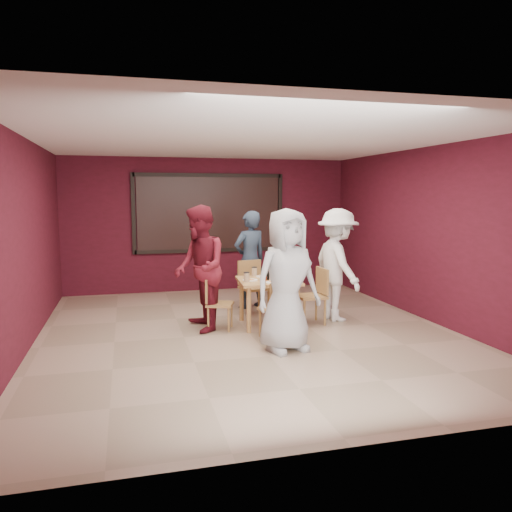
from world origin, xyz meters
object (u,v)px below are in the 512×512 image
object	(u,v)px
chair_front	(278,306)
diner_right	(337,265)
chair_back	(252,284)
chair_right	(315,292)
diner_left	(200,268)
diner_front	(287,280)
chair_left	(216,300)
dining_table	(268,285)
diner_back	(250,260)

from	to	relation	value
chair_front	diner_right	distance (m)	1.56
chair_back	chair_right	bearing A→B (deg)	-50.02
chair_front	diner_left	world-z (taller)	diner_left
chair_front	chair_back	distance (m)	1.64
chair_back	chair_right	distance (m)	1.22
diner_front	chair_right	bearing A→B (deg)	40.79
chair_front	chair_back	bearing A→B (deg)	88.71
diner_front	chair_front	bearing A→B (deg)	71.26
chair_back	chair_left	bearing A→B (deg)	-131.98
dining_table	diner_left	world-z (taller)	diner_left
chair_front	diner_back	bearing A→B (deg)	87.26
chair_right	dining_table	bearing A→B (deg)	175.08
chair_back	dining_table	bearing A→B (deg)	-87.83
chair_left	diner_front	bearing A→B (deg)	-60.10
dining_table	diner_right	world-z (taller)	diner_right
diner_back	chair_front	bearing A→B (deg)	68.76
chair_front	diner_right	size ratio (longest dim) A/B	0.46
diner_left	chair_left	bearing A→B (deg)	83.42
diner_front	diner_right	xyz separation A→B (m)	(1.30, 1.34, -0.02)
diner_front	diner_left	bearing A→B (deg)	113.72
diner_back	dining_table	bearing A→B (deg)	70.22
chair_left	chair_right	xyz separation A→B (m)	(1.59, -0.04, 0.06)
dining_table	chair_back	bearing A→B (deg)	92.17
diner_left	diner_right	bearing A→B (deg)	88.04
diner_front	diner_back	bearing A→B (deg)	73.38
chair_back	diner_back	xyz separation A→B (m)	(0.06, 0.42, 0.36)
chair_front	diner_front	xyz separation A→B (m)	(-0.05, -0.51, 0.46)
dining_table	diner_right	distance (m)	1.21
chair_left	dining_table	bearing A→B (deg)	1.37
dining_table	chair_right	world-z (taller)	chair_right
dining_table	diner_left	size ratio (longest dim) A/B	0.52
dining_table	diner_back	xyz separation A→B (m)	(0.03, 1.30, 0.23)
chair_left	diner_right	size ratio (longest dim) A/B	0.43
dining_table	chair_left	size ratio (longest dim) A/B	1.25
chair_back	diner_left	distance (m)	1.43
chair_front	chair_back	size ratio (longest dim) A/B	0.92
diner_front	diner_left	world-z (taller)	diner_left
chair_left	chair_back	bearing A→B (deg)	48.02
dining_table	diner_right	bearing A→B (deg)	3.32
chair_front	chair_right	size ratio (longest dim) A/B	0.94
chair_left	diner_right	world-z (taller)	diner_right
chair_right	diner_left	distance (m)	1.88
chair_left	chair_front	bearing A→B (deg)	-44.12
chair_right	diner_left	xyz separation A→B (m)	(-1.82, 0.06, 0.44)
diner_front	diner_left	distance (m)	1.58
diner_left	diner_right	size ratio (longest dim) A/B	1.04
dining_table	chair_back	size ratio (longest dim) A/B	1.09
dining_table	diner_front	bearing A→B (deg)	-95.29
chair_right	chair_left	bearing A→B (deg)	178.38
chair_front	diner_front	world-z (taller)	diner_front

